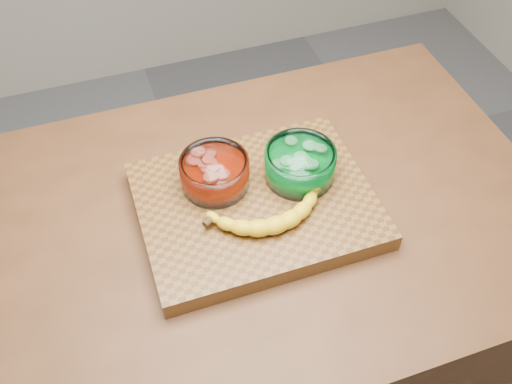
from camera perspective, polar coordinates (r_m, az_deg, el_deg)
name	(u,v)px	position (r m, az deg, el deg)	size (l,w,h in m)	color
counter	(256,320)	(1.51, 0.00, -12.72)	(1.20, 0.80, 0.90)	#522F18
cutting_board	(256,205)	(1.12, 0.00, -1.34)	(0.45, 0.35, 0.04)	brown
bowl_red	(215,173)	(1.11, -4.15, 1.94)	(0.14, 0.14, 0.06)	white
bowl_green	(300,164)	(1.12, 4.41, 2.79)	(0.14, 0.14, 0.07)	white
banana	(270,214)	(1.06, 1.36, -2.18)	(0.26, 0.12, 0.04)	gold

